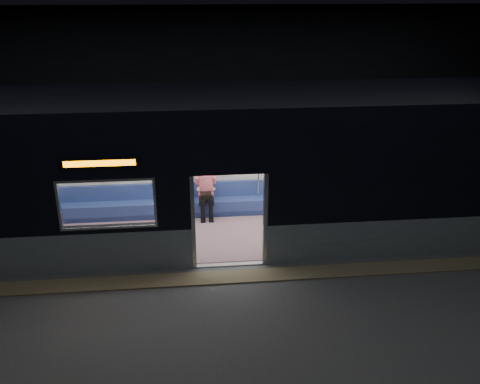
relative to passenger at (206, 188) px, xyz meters
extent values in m
cube|color=#47494C|center=(0.39, -3.55, -0.79)|extent=(24.00, 14.00, 0.01)
cube|color=black|center=(0.39, -3.55, 4.19)|extent=(24.00, 14.00, 0.04)
cube|color=black|center=(0.39, 3.43, 1.71)|extent=(24.00, 0.04, 5.00)
cube|color=#8C7F59|center=(0.39, -3.00, -0.77)|extent=(22.80, 0.50, 0.03)
cube|color=#8EA0AA|center=(5.24, -2.49, -0.34)|extent=(8.30, 0.12, 0.90)
cube|color=black|center=(5.24, -2.49, 1.26)|extent=(8.30, 0.12, 2.30)
cube|color=black|center=(0.39, -2.49, 1.84)|extent=(1.40, 0.12, 1.15)
cube|color=#B7BABC|center=(-0.35, -2.49, 0.24)|extent=(0.08, 0.14, 2.05)
cube|color=#B7BABC|center=(1.13, -2.49, 0.24)|extent=(0.08, 0.14, 2.05)
cube|color=black|center=(-2.06, -2.57, 1.60)|extent=(1.50, 0.04, 0.18)
cube|color=#FF8A00|center=(-2.06, -2.58, 1.60)|extent=(1.34, 0.03, 0.12)
cube|color=silver|center=(0.39, 0.39, 0.81)|extent=(18.00, 0.12, 3.20)
cube|color=black|center=(0.39, -1.05, 2.49)|extent=(18.00, 3.00, 0.15)
cube|color=#876266|center=(0.39, -1.05, -0.77)|extent=(17.76, 2.76, 0.04)
cube|color=silver|center=(0.39, -1.05, 1.56)|extent=(17.76, 2.76, 0.10)
cube|color=navy|center=(0.39, 0.07, -0.54)|extent=(11.00, 0.48, 0.41)
cube|color=navy|center=(0.39, 0.26, -0.14)|extent=(11.00, 0.10, 0.40)
cube|color=#735459|center=(-2.91, -2.14, -0.54)|extent=(4.40, 0.48, 0.41)
cube|color=#735459|center=(3.69, -2.14, -0.54)|extent=(4.40, 0.48, 0.41)
cylinder|color=silver|center=(-0.56, -2.18, 0.38)|extent=(0.04, 0.04, 2.26)
cylinder|color=silver|center=(-0.56, 0.08, 0.38)|extent=(0.04, 0.04, 2.26)
cylinder|color=silver|center=(1.34, -2.18, 0.38)|extent=(0.04, 0.04, 2.26)
cylinder|color=silver|center=(1.34, 0.08, 0.38)|extent=(0.04, 0.04, 2.26)
cylinder|color=silver|center=(0.39, 0.03, 1.16)|extent=(11.00, 0.03, 0.03)
cube|color=black|center=(-0.10, -0.14, -0.26)|extent=(0.16, 0.45, 0.15)
cube|color=black|center=(0.10, -0.14, -0.26)|extent=(0.16, 0.45, 0.15)
cylinder|color=black|center=(-0.10, -0.35, -0.53)|extent=(0.11, 0.11, 0.43)
cylinder|color=black|center=(0.10, -0.35, -0.53)|extent=(0.11, 0.11, 0.43)
cube|color=#F06F7E|center=(0.00, 0.04, -0.24)|extent=(0.38, 0.21, 0.19)
cylinder|color=#F06F7E|center=(0.00, 0.07, 0.10)|extent=(0.39, 0.39, 0.50)
sphere|color=tan|center=(0.00, 0.05, 0.45)|extent=(0.20, 0.20, 0.20)
sphere|color=black|center=(0.00, 0.09, 0.49)|extent=(0.21, 0.21, 0.21)
cube|color=black|center=(-0.01, -0.22, -0.11)|extent=(0.33, 0.31, 0.14)
cube|color=white|center=(4.30, 0.31, 0.71)|extent=(1.06, 0.03, 0.69)
camera|label=1|loc=(-0.36, -11.84, 4.69)|focal=38.00mm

